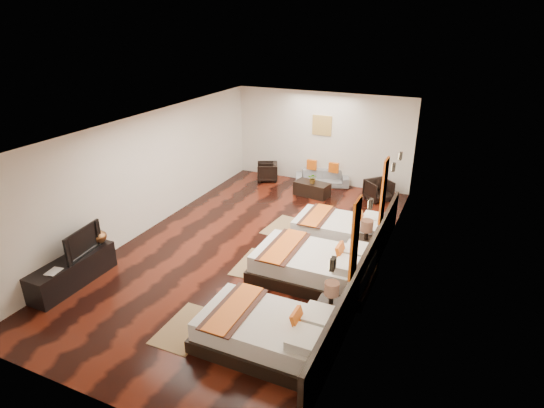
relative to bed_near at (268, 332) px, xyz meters
The scene contains 30 objects.
floor 3.31m from the bed_near, 120.95° to the left, with size 5.50×9.50×0.01m, color black.
ceiling 4.15m from the bed_near, 120.95° to the left, with size 5.50×9.50×0.01m, color white.
back_wall 7.85m from the bed_near, 102.62° to the left, with size 5.50×0.01×2.80m, color silver.
left_wall 5.39m from the bed_near, 147.52° to the left, with size 0.01×9.50×2.80m, color silver.
right_wall 3.22m from the bed_near, 69.60° to the left, with size 0.01×9.50×2.80m, color silver.
headboard_panel 2.28m from the bed_near, 63.50° to the left, with size 0.08×6.60×0.90m, color black.
bed_near is the anchor object (origin of this frame).
bed_mid 2.15m from the bed_near, 89.95° to the left, with size 2.33×1.46×0.89m.
bed_far 3.98m from the bed_near, 90.02° to the left, with size 2.06×1.30×0.79m.
nightstand_a 1.11m from the bed_near, 47.83° to the left, with size 0.46×0.46×0.90m.
nightstand_b 3.34m from the bed_near, 77.06° to the left, with size 0.49×0.49×0.96m.
jute_mat_near 1.47m from the bed_near, behind, with size 0.75×1.20×0.01m, color olive.
jute_mat_mid 2.55m from the bed_near, 120.46° to the left, with size 0.75×1.20×0.01m, color olive.
jute_mat_far 4.34m from the bed_near, 109.45° to the left, with size 0.75×1.20×0.01m, color olive.
tv_console 4.20m from the bed_near, behind, with size 0.50×1.80×0.55m, color black.
tv 4.19m from the bed_near, behind, with size 0.98×0.13×0.56m, color black.
book 4.23m from the bed_near, behind, with size 0.21×0.28×0.03m, color black.
figurine 4.30m from the bed_near, 169.13° to the left, with size 0.35×0.35×0.37m, color brown.
sofa 7.44m from the bed_near, 101.86° to the left, with size 1.61×0.63×0.47m, color slate.
armchair_left 7.71m from the bed_near, 114.99° to the left, with size 0.62×0.64×0.58m, color black.
armchair_right 6.80m from the bed_near, 87.45° to the left, with size 0.64×0.66×0.60m, color black.
coffee_table 6.54m from the bed_near, 103.53° to the left, with size 1.00×0.50×0.40m, color black.
table_plant 6.49m from the bed_near, 103.35° to the left, with size 0.27×0.23×0.30m, color #24591D.
orange_panel_a 1.99m from the bed_near, 42.03° to the left, with size 0.04×0.40×1.30m, color #D86014.
orange_panel_b 3.59m from the bed_near, 71.75° to the left, with size 0.04×0.40×1.30m, color #D86014.
sconce_near 1.87m from the bed_near, ahead, with size 0.07×0.12×0.18m.
sconce_mid 2.76m from the bed_near, 63.62° to the left, with size 0.07×0.12×0.18m.
sconce_far 4.62m from the bed_near, 76.61° to the left, with size 0.07×0.12×0.18m.
sconce_lounge 5.46m from the bed_near, 78.89° to the left, with size 0.07×0.12×0.18m.
gold_artwork 7.90m from the bed_near, 102.65° to the left, with size 0.60×0.04×0.60m, color #AD873F.
Camera 1 is at (4.04, -7.87, 4.82)m, focal length 29.18 mm.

